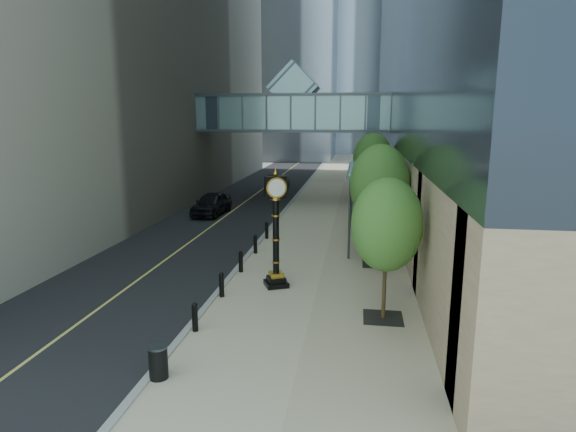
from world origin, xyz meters
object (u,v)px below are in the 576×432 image
(trash_bin, at_px, (158,363))
(pedestrian, at_px, (387,241))
(car_far, at_px, (278,183))
(street_clock, at_px, (276,237))
(car_near, at_px, (212,204))

(trash_bin, bearing_deg, pedestrian, 61.65)
(pedestrian, distance_m, car_far, 24.35)
(street_clock, relative_size, car_far, 1.01)
(trash_bin, bearing_deg, car_near, 103.62)
(car_near, bearing_deg, trash_bin, -73.02)
(car_far, bearing_deg, trash_bin, 95.17)
(pedestrian, bearing_deg, car_far, -55.55)
(car_near, bearing_deg, pedestrian, -35.36)
(car_near, height_order, car_far, car_near)
(trash_bin, height_order, car_near, car_near)
(pedestrian, distance_m, car_near, 15.77)
(trash_bin, distance_m, car_near, 23.20)
(trash_bin, height_order, car_far, car_far)
(car_far, bearing_deg, street_clock, 100.37)
(car_near, bearing_deg, street_clock, -60.02)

